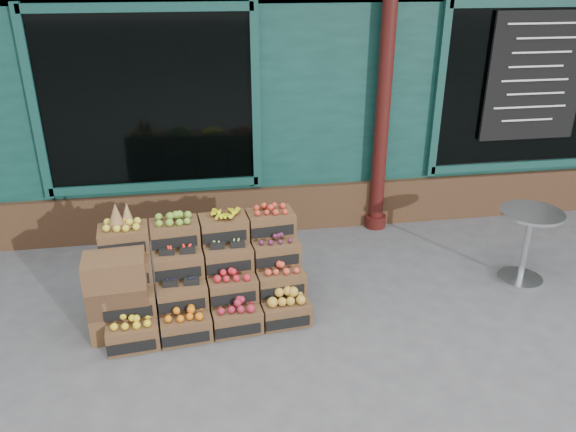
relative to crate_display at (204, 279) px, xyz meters
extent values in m
plane|color=#4C4C4F|center=(1.09, -0.39, -0.37)|extent=(60.00, 60.00, 0.00)
cube|color=#103831|center=(1.09, 4.81, 2.03)|extent=(12.00, 6.00, 4.80)
cube|color=#103831|center=(1.09, 1.86, 1.13)|extent=(12.00, 0.12, 3.00)
cube|color=#402919|center=(1.09, 1.79, -0.07)|extent=(12.00, 0.18, 0.60)
cube|color=black|center=(-0.51, 1.79, 1.38)|extent=(2.40, 0.06, 2.00)
cube|color=black|center=(4.29, 1.79, 1.38)|extent=(2.40, 0.06, 2.00)
cylinder|color=#390F0D|center=(2.29, 1.66, 1.23)|extent=(0.18, 0.18, 3.20)
cube|color=black|center=(4.29, 1.71, 1.53)|extent=(1.30, 0.04, 1.60)
cube|color=brown|center=(-0.68, -0.45, -0.25)|extent=(0.49, 0.36, 0.23)
cube|color=black|center=(-0.66, -0.62, -0.27)|extent=(0.42, 0.06, 0.10)
cube|color=gold|center=(-0.68, -0.45, -0.10)|extent=(0.39, 0.28, 0.07)
cube|color=brown|center=(-0.20, -0.41, -0.25)|extent=(0.49, 0.36, 0.23)
cube|color=black|center=(-0.18, -0.58, -0.27)|extent=(0.42, 0.06, 0.10)
cube|color=orange|center=(-0.20, -0.41, -0.10)|extent=(0.39, 0.28, 0.08)
cube|color=brown|center=(0.28, -0.36, -0.25)|extent=(0.49, 0.36, 0.23)
cube|color=black|center=(0.30, -0.53, -0.27)|extent=(0.42, 0.06, 0.10)
cube|color=maroon|center=(0.28, -0.36, -0.09)|extent=(0.39, 0.28, 0.09)
cube|color=brown|center=(0.76, -0.31, -0.25)|extent=(0.49, 0.36, 0.23)
cube|color=black|center=(0.78, -0.48, -0.27)|extent=(0.42, 0.06, 0.10)
cube|color=#B68A2D|center=(0.76, -0.31, -0.08)|extent=(0.39, 0.28, 0.11)
cube|color=brown|center=(-0.69, -0.26, -0.02)|extent=(0.49, 0.36, 0.23)
cube|color=black|center=(-0.68, -0.43, -0.04)|extent=(0.42, 0.06, 0.10)
cube|color=#A09145|center=(-0.69, -0.26, 0.13)|extent=(0.39, 0.28, 0.08)
cube|color=brown|center=(-0.22, -0.21, -0.02)|extent=(0.49, 0.36, 0.23)
cube|color=black|center=(-0.20, -0.38, -0.04)|extent=(0.42, 0.06, 0.10)
cube|color=black|center=(-0.22, -0.21, 0.11)|extent=(0.39, 0.28, 0.03)
cube|color=brown|center=(0.26, -0.16, -0.02)|extent=(0.49, 0.36, 0.23)
cube|color=black|center=(0.28, -0.33, -0.04)|extent=(0.42, 0.06, 0.10)
cube|color=#B21A25|center=(0.26, -0.16, 0.13)|extent=(0.39, 0.28, 0.08)
cube|color=brown|center=(0.74, -0.12, -0.02)|extent=(0.49, 0.36, 0.23)
cube|color=black|center=(0.76, -0.29, -0.04)|extent=(0.42, 0.06, 0.10)
cube|color=red|center=(0.74, -0.12, 0.13)|extent=(0.39, 0.28, 0.07)
cube|color=brown|center=(-0.71, -0.06, 0.21)|extent=(0.49, 0.36, 0.23)
cube|color=black|center=(-0.70, -0.23, 0.19)|extent=(0.42, 0.06, 0.10)
cube|color=orange|center=(-0.71, -0.06, 0.36)|extent=(0.39, 0.28, 0.06)
cube|color=brown|center=(-0.24, -0.02, 0.21)|extent=(0.49, 0.36, 0.23)
cube|color=black|center=(-0.22, -0.19, 0.19)|extent=(0.42, 0.06, 0.10)
cube|color=red|center=(-0.24, -0.02, 0.34)|extent=(0.39, 0.28, 0.03)
cube|color=brown|center=(0.24, 0.03, 0.21)|extent=(0.49, 0.36, 0.23)
cube|color=black|center=(0.26, -0.14, 0.19)|extent=(0.42, 0.06, 0.10)
cube|color=#87AC4B|center=(0.24, 0.03, 0.34)|extent=(0.39, 0.28, 0.03)
cube|color=brown|center=(0.72, 0.08, 0.21)|extent=(0.49, 0.36, 0.23)
cube|color=black|center=(0.74, -0.09, 0.19)|extent=(0.42, 0.06, 0.10)
cube|color=#4B1831|center=(0.72, 0.08, 0.36)|extent=(0.39, 0.28, 0.06)
cube|color=brown|center=(-0.73, 0.13, 0.44)|extent=(0.49, 0.36, 0.23)
cube|color=black|center=(-0.72, -0.04, 0.42)|extent=(0.42, 0.06, 0.10)
cube|color=gold|center=(-0.73, 0.13, 0.60)|extent=(0.39, 0.28, 0.08)
cube|color=brown|center=(-0.25, 0.18, 0.44)|extent=(0.49, 0.36, 0.23)
cube|color=black|center=(-0.24, 0.01, 0.42)|extent=(0.42, 0.06, 0.10)
cube|color=olive|center=(-0.25, 0.18, 0.60)|extent=(0.39, 0.28, 0.08)
cube|color=brown|center=(0.22, 0.23, 0.44)|extent=(0.49, 0.36, 0.23)
cube|color=black|center=(0.24, 0.06, 0.42)|extent=(0.42, 0.06, 0.10)
cube|color=yellow|center=(0.22, 0.23, 0.59)|extent=(0.39, 0.28, 0.07)
cube|color=brown|center=(0.70, 0.27, 0.44)|extent=(0.49, 0.36, 0.23)
cube|color=black|center=(0.72, 0.10, 0.42)|extent=(0.42, 0.06, 0.10)
cube|color=red|center=(0.70, 0.27, 0.59)|extent=(0.39, 0.28, 0.07)
cube|color=#402919|center=(0.02, -0.19, -0.25)|extent=(1.92, 0.50, 0.23)
cube|color=#402919|center=(0.00, 0.01, -0.14)|extent=(1.92, 0.50, 0.46)
cube|color=#402919|center=(-0.02, 0.20, -0.02)|extent=(1.92, 0.50, 0.69)
cone|color=olive|center=(-0.78, 0.13, 0.69)|extent=(0.16, 0.16, 0.27)
cone|color=olive|center=(-0.68, 0.17, 0.67)|extent=(0.14, 0.14, 0.23)
cube|color=brown|center=(-0.79, -0.24, -0.23)|extent=(0.57, 0.41, 0.27)
cube|color=#402919|center=(-0.79, -0.24, 0.04)|extent=(0.57, 0.41, 0.27)
cube|color=brown|center=(-0.79, -0.24, 0.31)|extent=(0.57, 0.41, 0.27)
cylinder|color=silver|center=(3.46, 0.05, -0.35)|extent=(0.48, 0.48, 0.03)
cylinder|color=silver|center=(3.46, 0.05, 0.04)|extent=(0.07, 0.07, 0.79)
cylinder|color=silver|center=(3.46, 0.05, 0.44)|extent=(0.66, 0.66, 0.03)
imported|color=#164D22|center=(-0.43, 2.56, 0.71)|extent=(0.93, 0.79, 2.16)
camera|label=1|loc=(0.04, -4.85, 2.84)|focal=35.00mm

